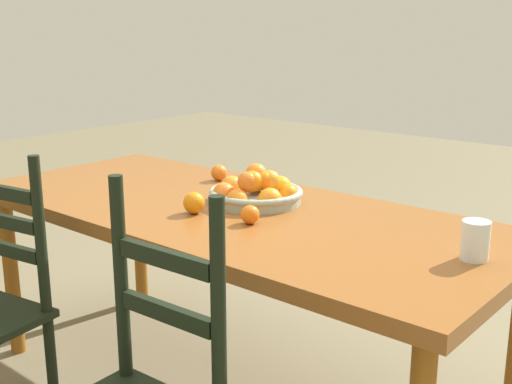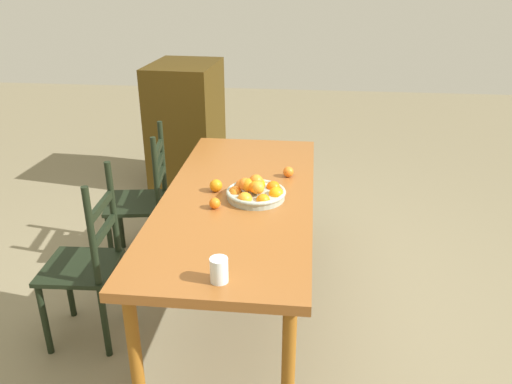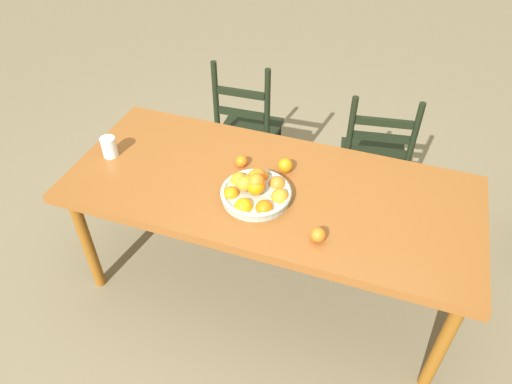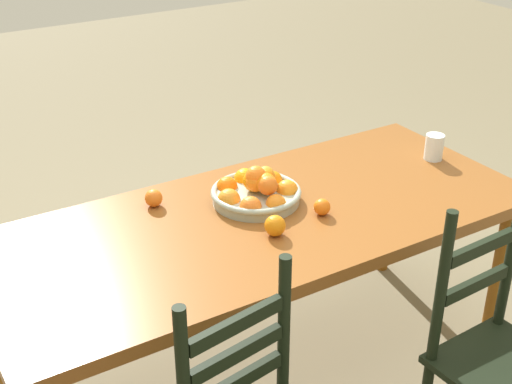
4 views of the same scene
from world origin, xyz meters
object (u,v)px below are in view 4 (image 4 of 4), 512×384
fruit_bowl (257,191)px  orange_loose_2 (275,226)px  dining_table (263,231)px  chair_by_cabinet (495,360)px  drinking_glass (434,147)px  orange_loose_0 (154,198)px  orange_loose_1 (322,207)px

fruit_bowl → orange_loose_2: 0.25m
dining_table → orange_loose_2: bearing=75.7°
chair_by_cabinet → drinking_glass: 1.01m
orange_loose_0 → dining_table: bearing=138.2°
orange_loose_0 → chair_by_cabinet: bearing=124.1°
fruit_bowl → drinking_glass: fruit_bowl is taller
fruit_bowl → orange_loose_0: size_ratio=5.13×
dining_table → chair_by_cabinet: (-0.41, 0.78, -0.22)m
chair_by_cabinet → orange_loose_2: (0.44, -0.64, 0.32)m
orange_loose_1 → orange_loose_2: bearing=8.6°
fruit_bowl → orange_loose_2: size_ratio=4.57×
dining_table → chair_by_cabinet: bearing=117.5°
fruit_bowl → orange_loose_1: bearing=125.9°
orange_loose_0 → orange_loose_2: (-0.27, 0.41, 0.00)m
chair_by_cabinet → drinking_glass: chair_by_cabinet is taller
dining_table → drinking_glass: 0.89m
fruit_bowl → orange_loose_1: size_ratio=5.54×
chair_by_cabinet → drinking_glass: bearing=57.4°
chair_by_cabinet → fruit_bowl: bearing=109.7°
dining_table → chair_by_cabinet: chair_by_cabinet is taller
dining_table → orange_loose_1: 0.24m
chair_by_cabinet → orange_loose_1: chair_by_cabinet is taller
orange_loose_0 → drinking_glass: bearing=168.9°
dining_table → orange_loose_1: size_ratio=32.97×
drinking_glass → orange_loose_2: bearing=11.1°
dining_table → orange_loose_1: orange_loose_1 is taller
orange_loose_1 → drinking_glass: 0.70m
dining_table → fruit_bowl: size_ratio=5.95×
dining_table → orange_loose_1: (-0.19, 0.10, 0.09)m
orange_loose_0 → orange_loose_1: (-0.50, 0.38, -0.00)m
orange_loose_0 → orange_loose_1: orange_loose_0 is taller
drinking_glass → dining_table: bearing=2.8°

